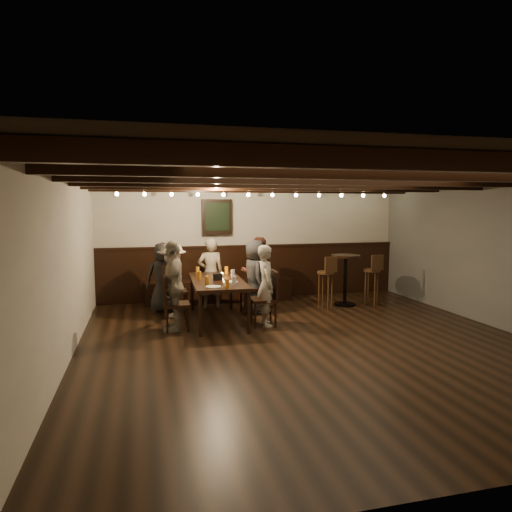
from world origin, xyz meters
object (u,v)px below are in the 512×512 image
object	(u,v)px
high_top_table	(345,272)
bar_stool_left	(326,289)
person_bench_right	(258,272)
person_left_far	(174,286)
person_right_near	(255,277)
chair_right_far	(264,309)
person_bench_centre	(211,273)
bar_stool_right	(372,287)
chair_left_near	(174,301)
chair_right_near	(253,297)
person_right_far	(266,285)
person_bench_left	(163,277)
dining_table	(217,283)
chair_left_far	(176,314)
person_left_near	(172,280)

from	to	relation	value
high_top_table	bar_stool_left	world-z (taller)	bar_stool_left
person_bench_right	person_left_far	distance (m)	2.13
person_right_near	bar_stool_left	bearing A→B (deg)	-87.70
chair_right_far	high_top_table	distance (m)	2.29
person_bench_centre	bar_stool_right	xyz separation A→B (m)	(3.12, -0.58, -0.30)
chair_left_near	chair_right_near	xyz separation A→B (m)	(1.44, -0.05, 0.01)
person_bench_right	high_top_table	bearing A→B (deg)	174.43
chair_right_far	person_bench_centre	size ratio (longest dim) A/B	0.67
person_bench_right	person_right_far	distance (m)	1.36
chair_right_far	high_top_table	world-z (taller)	high_top_table
chair_right_near	bar_stool_left	xyz separation A→B (m)	(1.43, 0.00, 0.08)
person_bench_left	person_left_far	bearing A→B (deg)	96.34
person_bench_left	person_right_near	world-z (taller)	person_right_near
person_bench_right	bar_stool_left	world-z (taller)	person_bench_right
person_bench_centre	person_right_near	bearing A→B (deg)	141.34
dining_table	chair_right_near	distance (m)	0.92
chair_left_far	person_left_near	world-z (taller)	person_left_near
chair_right_far	bar_stool_left	world-z (taller)	bar_stool_left
chair_left_near	bar_stool_left	world-z (taller)	bar_stool_left
person_bench_left	person_bench_right	bearing A→B (deg)	-180.00
chair_left_near	person_left_near	world-z (taller)	person_left_near
chair_right_near	chair_right_far	distance (m)	0.90
person_right_near	chair_right_near	bearing A→B (deg)	90.00
person_left_far	chair_right_far	bearing A→B (deg)	90.00
dining_table	person_right_near	bearing A→B (deg)	30.96
dining_table	person_right_near	size ratio (longest dim) A/B	1.43
chair_right_far	person_left_near	xyz separation A→B (m)	(-1.43, 0.96, 0.39)
chair_left_far	person_bench_right	size ratio (longest dim) A/B	0.64
chair_left_near	person_left_near	size ratio (longest dim) A/B	0.72
person_right_near	person_left_near	bearing A→B (deg)	90.00
chair_right_near	person_right_far	xyz separation A→B (m)	(-0.00, -0.90, 0.37)
dining_table	person_bench_left	bearing A→B (deg)	135.00
person_right_near	person_right_far	size ratio (longest dim) A/B	1.02
high_top_table	person_right_near	bearing A→B (deg)	-173.72
dining_table	bar_stool_left	world-z (taller)	bar_stool_left
person_right_near	bar_stool_left	size ratio (longest dim) A/B	1.33
chair_right_far	chair_left_far	bearing A→B (deg)	90.00
dining_table	person_bench_centre	size ratio (longest dim) A/B	1.43
bar_stool_left	person_bench_centre	bearing A→B (deg)	147.42
dining_table	person_bench_right	xyz separation A→B (m)	(0.93, 0.87, 0.03)
person_bench_right	bar_stool_right	size ratio (longest dim) A/B	1.34
chair_right_far	person_bench_left	bearing A→B (deg)	50.18
person_bench_left	high_top_table	world-z (taller)	person_bench_left
person_bench_centre	bar_stool_right	distance (m)	3.19
chair_right_near	person_left_near	bearing A→B (deg)	90.00
person_bench_centre	person_bench_right	distance (m)	0.91
chair_left_far	person_bench_right	xyz separation A→B (m)	(1.67, 1.29, 0.42)
chair_left_far	person_right_far	bearing A→B (deg)	90.00
dining_table	person_right_near	xyz separation A→B (m)	(0.77, 0.42, 0.02)
chair_left_far	person_left_far	size ratio (longest dim) A/B	0.61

